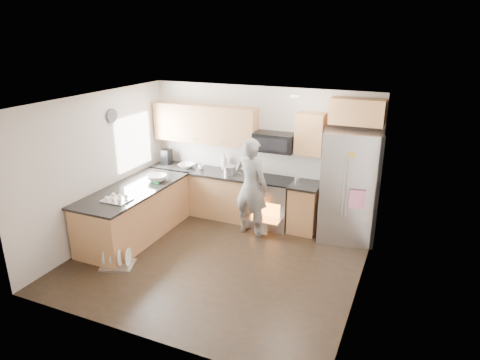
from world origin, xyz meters
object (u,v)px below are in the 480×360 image
at_px(person, 251,187).
at_px(dish_rack, 118,261).
at_px(stove_range, 271,192).
at_px(refrigerator, 349,186).

distance_m(person, dish_rack, 2.60).
bearing_deg(person, dish_rack, 62.44).
bearing_deg(stove_range, refrigerator, 0.29).
bearing_deg(dish_rack, refrigerator, 38.10).
height_order(stove_range, person, person).
xyz_separation_m(stove_range, dish_rack, (-1.72, -2.45, -0.59)).
relative_size(refrigerator, dish_rack, 3.23).
relative_size(person, dish_rack, 2.94).
relative_size(stove_range, person, 0.99).
bearing_deg(dish_rack, person, 52.58).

